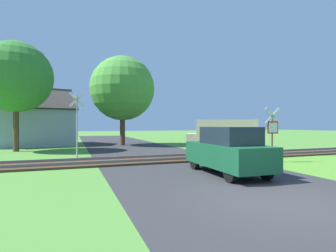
# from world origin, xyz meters

# --- Properties ---
(ground_plane) EXTENTS (160.00, 160.00, 0.00)m
(ground_plane) POSITION_xyz_m (0.00, 0.00, 0.00)
(ground_plane) COLOR #4C8433
(road_asphalt) EXTENTS (7.16, 80.00, 0.01)m
(road_asphalt) POSITION_xyz_m (0.00, 2.00, 0.00)
(road_asphalt) COLOR #2D2D30
(road_asphalt) RESTS_ON ground
(rail_track) EXTENTS (60.00, 2.60, 0.22)m
(rail_track) POSITION_xyz_m (0.00, 7.92, 0.06)
(rail_track) COLOR #422D1E
(rail_track) RESTS_ON ground
(stop_sign_near) EXTENTS (0.87, 0.18, 2.73)m
(stop_sign_near) POSITION_xyz_m (4.70, 5.32, 1.58)
(stop_sign_near) COLOR brown
(stop_sign_near) RESTS_ON ground
(crossing_sign_far) EXTENTS (0.88, 0.16, 3.76)m
(crossing_sign_far) POSITION_xyz_m (-4.38, 10.81, 2.16)
(crossing_sign_far) COLOR #9E9EA5
(crossing_sign_far) RESTS_ON ground
(house) EXTENTS (7.74, 7.85, 5.36)m
(house) POSITION_xyz_m (-7.95, 21.82, 1.82)
(house) COLOR #99A3B7
(house) RESTS_ON ground
(tree_left) EXTENTS (4.95, 4.95, 7.72)m
(tree_left) POSITION_xyz_m (-8.34, 15.83, 5.23)
(tree_left) COLOR #513823
(tree_left) RESTS_ON ground
(tree_center) EXTENTS (5.91, 5.91, 8.20)m
(tree_center) POSITION_xyz_m (-0.26, 19.04, 5.24)
(tree_center) COLOR #513823
(tree_center) RESTS_ON ground
(mail_truck) EXTENTS (5.20, 3.90, 2.24)m
(mail_truck) POSITION_xyz_m (5.65, 11.33, 1.24)
(mail_truck) COLOR beige
(mail_truck) RESTS_ON ground
(parked_car) EXTENTS (1.73, 4.04, 1.78)m
(parked_car) POSITION_xyz_m (0.85, 3.37, 0.89)
(parked_car) COLOR #144C2D
(parked_car) RESTS_ON ground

